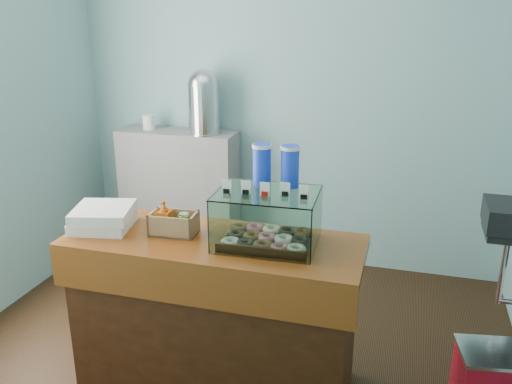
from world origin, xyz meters
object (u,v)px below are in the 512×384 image
(display_case, at_px, (269,213))
(red_cooler, at_px, (494,379))
(coffee_urn, at_px, (204,100))
(counter, at_px, (215,312))

(display_case, bearing_deg, red_cooler, 5.54)
(coffee_urn, relative_size, red_cooler, 1.18)
(counter, xyz_separation_m, coffee_urn, (-0.64, 1.56, 0.91))
(coffee_urn, xyz_separation_m, red_cooler, (2.15, -1.34, -1.20))
(red_cooler, bearing_deg, display_case, 177.83)
(red_cooler, bearing_deg, counter, 178.35)
(counter, height_order, red_cooler, counter)
(counter, bearing_deg, coffee_urn, 112.49)
(display_case, distance_m, red_cooler, 1.51)
(display_case, height_order, red_cooler, display_case)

